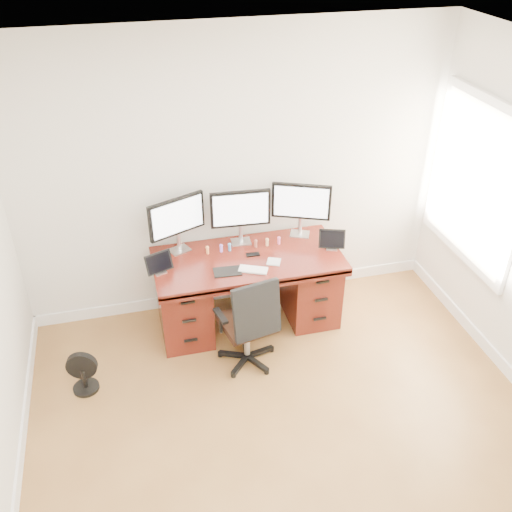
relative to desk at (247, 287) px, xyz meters
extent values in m
plane|color=olive|center=(0.00, -1.83, -0.40)|extent=(4.50, 4.50, 0.00)
cube|color=silver|center=(0.00, 0.42, 0.95)|extent=(4.00, 0.10, 2.70)
cube|color=white|center=(1.97, -0.33, 1.00)|extent=(0.04, 1.30, 1.50)
cube|color=white|center=(1.95, -0.33, 1.00)|extent=(0.01, 1.15, 1.35)
cube|color=#531810|center=(0.00, -0.03, 0.32)|extent=(1.70, 0.80, 0.05)
cube|color=#531810|center=(-0.60, 0.00, -0.05)|extent=(0.45, 0.70, 0.70)
cube|color=#531810|center=(0.60, 0.00, -0.05)|extent=(0.45, 0.70, 0.70)
cube|color=#3E110B|center=(0.00, 0.27, 0.10)|extent=(0.74, 0.03, 0.40)
cylinder|color=black|center=(-0.14, -0.54, -0.37)|extent=(0.58, 0.58, 0.07)
cylinder|color=silver|center=(-0.14, -0.54, -0.16)|extent=(0.05, 0.05, 0.35)
cube|color=black|center=(-0.14, -0.54, 0.02)|extent=(0.50, 0.48, 0.06)
cube|color=black|center=(-0.10, -0.73, 0.29)|extent=(0.41, 0.13, 0.48)
cube|color=black|center=(-0.37, -0.59, 0.18)|extent=(0.10, 0.22, 0.03)
cube|color=black|center=(0.10, -0.49, 0.18)|extent=(0.10, 0.22, 0.03)
cylinder|color=black|center=(-1.53, -0.55, -0.39)|extent=(0.22, 0.22, 0.03)
cylinder|color=black|center=(-1.53, -0.55, -0.28)|extent=(0.04, 0.04, 0.18)
cylinder|color=black|center=(-1.53, -0.55, -0.16)|extent=(0.26, 0.10, 0.25)
cube|color=silver|center=(-0.58, 0.24, 0.35)|extent=(0.22, 0.20, 0.01)
cylinder|color=silver|center=(-0.58, 0.24, 0.44)|extent=(0.04, 0.04, 0.18)
cube|color=black|center=(-0.58, 0.24, 0.70)|extent=(0.52, 0.25, 0.35)
cube|color=white|center=(-0.57, 0.22, 0.70)|extent=(0.46, 0.20, 0.30)
cube|color=silver|center=(0.00, 0.24, 0.35)|extent=(0.19, 0.15, 0.01)
cylinder|color=silver|center=(0.00, 0.24, 0.44)|extent=(0.04, 0.04, 0.18)
cube|color=black|center=(0.00, 0.24, 0.70)|extent=(0.55, 0.07, 0.35)
cube|color=white|center=(0.00, 0.22, 0.70)|extent=(0.50, 0.04, 0.30)
cube|color=silver|center=(0.58, 0.24, 0.35)|extent=(0.22, 0.20, 0.01)
cylinder|color=silver|center=(0.58, 0.24, 0.44)|extent=(0.04, 0.04, 0.18)
cube|color=black|center=(0.58, 0.24, 0.70)|extent=(0.52, 0.25, 0.35)
cube|color=white|center=(0.57, 0.22, 0.70)|extent=(0.46, 0.20, 0.30)
cube|color=silver|center=(-0.79, -0.08, 0.35)|extent=(0.12, 0.11, 0.01)
cube|color=black|center=(-0.79, -0.08, 0.45)|extent=(0.25, 0.15, 0.17)
cube|color=silver|center=(0.78, -0.08, 0.35)|extent=(0.12, 0.11, 0.01)
cube|color=black|center=(0.78, -0.08, 0.45)|extent=(0.25, 0.14, 0.17)
cube|color=white|center=(0.00, -0.25, 0.36)|extent=(0.27, 0.20, 0.01)
cube|color=silver|center=(0.20, -0.17, 0.35)|extent=(0.16, 0.16, 0.01)
cube|color=black|center=(-0.23, -0.22, 0.35)|extent=(0.25, 0.17, 0.01)
cube|color=black|center=(0.05, -0.01, 0.35)|extent=(0.12, 0.07, 0.01)
cylinder|color=#F4964F|center=(-0.34, 0.12, 0.37)|extent=(0.03, 0.03, 0.05)
sphere|color=#F4964F|center=(-0.34, 0.12, 0.41)|extent=(0.03, 0.03, 0.03)
cylinder|color=#9868E6|center=(-0.21, 0.12, 0.37)|extent=(0.03, 0.03, 0.05)
sphere|color=#9868E6|center=(-0.21, 0.12, 0.41)|extent=(0.03, 0.03, 0.03)
cylinder|color=#4A9AE1|center=(-0.13, 0.12, 0.37)|extent=(0.03, 0.03, 0.05)
sphere|color=#4A9AE1|center=(-0.13, 0.12, 0.41)|extent=(0.03, 0.03, 0.03)
cylinder|color=brown|center=(0.11, 0.12, 0.37)|extent=(0.03, 0.03, 0.05)
sphere|color=brown|center=(0.11, 0.12, 0.41)|extent=(0.03, 0.03, 0.03)
cylinder|color=tan|center=(0.22, 0.12, 0.37)|extent=(0.03, 0.03, 0.05)
sphere|color=tan|center=(0.22, 0.12, 0.41)|extent=(0.03, 0.03, 0.03)
cylinder|color=#D75C97|center=(0.34, 0.12, 0.37)|extent=(0.03, 0.03, 0.05)
sphere|color=#D75C97|center=(0.34, 0.12, 0.41)|extent=(0.03, 0.03, 0.03)
camera|label=1|loc=(-1.00, -4.23, 3.14)|focal=40.00mm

